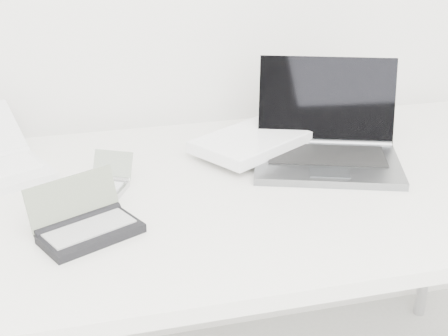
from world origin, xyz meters
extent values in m
cube|color=white|center=(0.00, 1.55, 0.71)|extent=(1.60, 0.80, 0.03)
cylinder|color=silver|center=(0.75, 1.90, 0.35)|extent=(0.04, 0.04, 0.70)
cube|color=slate|center=(0.23, 1.58, 0.74)|extent=(0.38, 0.32, 0.02)
cube|color=black|center=(0.24, 1.61, 0.75)|extent=(0.29, 0.20, 0.00)
cube|color=black|center=(0.28, 1.72, 0.85)|extent=(0.32, 0.17, 0.20)
cylinder|color=slate|center=(0.27, 1.69, 0.75)|extent=(0.30, 0.12, 0.02)
cube|color=#3C3F42|center=(0.21, 1.52, 0.75)|extent=(0.10, 0.08, 0.00)
cube|color=white|center=(0.08, 1.71, 0.76)|extent=(0.31, 0.28, 0.03)
cube|color=white|center=(0.08, 1.71, 0.77)|extent=(0.30, 0.27, 0.00)
cube|color=#BBBBC0|center=(-0.27, 1.59, 0.74)|extent=(0.11, 0.10, 0.01)
cube|color=silver|center=(-0.27, 1.59, 0.74)|extent=(0.08, 0.06, 0.00)
cube|color=gray|center=(-0.24, 1.63, 0.77)|extent=(0.09, 0.07, 0.06)
cylinder|color=#BBBBC0|center=(-0.25, 1.62, 0.74)|extent=(0.08, 0.05, 0.01)
cube|color=black|center=(-0.31, 1.40, 0.74)|extent=(0.20, 0.16, 0.02)
cube|color=gray|center=(-0.31, 1.40, 0.75)|extent=(0.17, 0.13, 0.00)
cube|color=slate|center=(-0.33, 1.46, 0.79)|extent=(0.17, 0.10, 0.08)
cylinder|color=black|center=(-0.33, 1.44, 0.75)|extent=(0.16, 0.09, 0.02)
camera|label=1|loc=(-0.32, 0.39, 1.30)|focal=50.00mm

